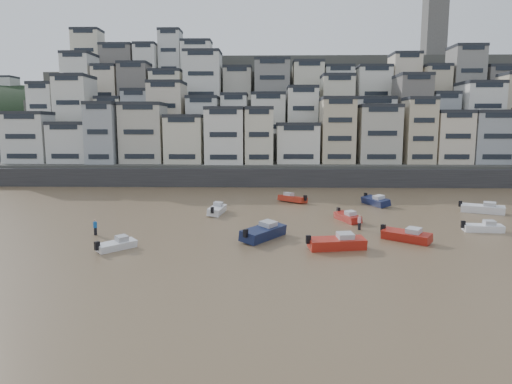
{
  "coord_description": "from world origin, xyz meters",
  "views": [
    {
      "loc": [
        5.2,
        -23.51,
        11.82
      ],
      "look_at": [
        3.81,
        30.0,
        4.0
      ],
      "focal_mm": 32.0,
      "sensor_mm": 36.0,
      "label": 1
    }
  ],
  "objects_px": {
    "boat_c": "(263,230)",
    "boat_b": "(406,234)",
    "boat_a": "(337,241)",
    "person_blue": "(95,227)",
    "boat_d": "(483,226)",
    "boat_g": "(483,207)",
    "boat_e": "(347,216)",
    "boat_i": "(376,200)",
    "boat_j": "(117,244)",
    "boat_f": "(217,208)",
    "boat_h": "(292,198)",
    "person_pink": "(359,222)"
  },
  "relations": [
    {
      "from": "boat_i",
      "to": "boat_c",
      "type": "bearing_deg",
      "value": -58.56
    },
    {
      "from": "boat_a",
      "to": "boat_d",
      "type": "relative_size",
      "value": 1.29
    },
    {
      "from": "boat_j",
      "to": "boat_f",
      "type": "bearing_deg",
      "value": 19.12
    },
    {
      "from": "boat_a",
      "to": "person_blue",
      "type": "xyz_separation_m",
      "value": [
        -25.42,
        5.09,
        0.05
      ]
    },
    {
      "from": "boat_h",
      "to": "person_pink",
      "type": "distance_m",
      "value": 20.05
    },
    {
      "from": "boat_h",
      "to": "boat_c",
      "type": "bearing_deg",
      "value": 121.54
    },
    {
      "from": "boat_a",
      "to": "boat_c",
      "type": "xyz_separation_m",
      "value": [
        -7.12,
        3.93,
        0.09
      ]
    },
    {
      "from": "boat_g",
      "to": "boat_e",
      "type": "bearing_deg",
      "value": -137.92
    },
    {
      "from": "boat_g",
      "to": "boat_j",
      "type": "relative_size",
      "value": 1.42
    },
    {
      "from": "boat_e",
      "to": "boat_i",
      "type": "distance_m",
      "value": 13.13
    },
    {
      "from": "boat_j",
      "to": "boat_g",
      "type": "bearing_deg",
      "value": -23.83
    },
    {
      "from": "boat_e",
      "to": "boat_h",
      "type": "xyz_separation_m",
      "value": [
        -6.1,
        14.19,
        0.02
      ]
    },
    {
      "from": "boat_c",
      "to": "person_pink",
      "type": "distance_m",
      "value": 11.8
    },
    {
      "from": "boat_j",
      "to": "boat_h",
      "type": "bearing_deg",
      "value": 8.66
    },
    {
      "from": "boat_b",
      "to": "boat_d",
      "type": "relative_size",
      "value": 1.17
    },
    {
      "from": "boat_j",
      "to": "person_blue",
      "type": "bearing_deg",
      "value": 78.02
    },
    {
      "from": "boat_a",
      "to": "boat_b",
      "type": "xyz_separation_m",
      "value": [
        7.62,
        3.3,
        -0.08
      ]
    },
    {
      "from": "boat_j",
      "to": "person_pink",
      "type": "height_order",
      "value": "person_pink"
    },
    {
      "from": "boat_f",
      "to": "boat_g",
      "type": "distance_m",
      "value": 36.23
    },
    {
      "from": "boat_b",
      "to": "boat_d",
      "type": "bearing_deg",
      "value": 63.57
    },
    {
      "from": "boat_h",
      "to": "person_pink",
      "type": "xyz_separation_m",
      "value": [
        6.64,
        -18.91,
        0.15
      ]
    },
    {
      "from": "boat_j",
      "to": "boat_c",
      "type": "bearing_deg",
      "value": -29.82
    },
    {
      "from": "boat_b",
      "to": "boat_f",
      "type": "xyz_separation_m",
      "value": [
        -21.14,
        14.22,
        0.0
      ]
    },
    {
      "from": "boat_e",
      "to": "boat_h",
      "type": "height_order",
      "value": "boat_h"
    },
    {
      "from": "boat_g",
      "to": "boat_j",
      "type": "distance_m",
      "value": 48.11
    },
    {
      "from": "boat_e",
      "to": "boat_f",
      "type": "distance_m",
      "value": 17.36
    },
    {
      "from": "boat_c",
      "to": "boat_i",
      "type": "xyz_separation_m",
      "value": [
        16.55,
        20.79,
        -0.11
      ]
    },
    {
      "from": "boat_b",
      "to": "boat_c",
      "type": "relative_size",
      "value": 0.81
    },
    {
      "from": "boat_e",
      "to": "boat_i",
      "type": "bearing_deg",
      "value": 132.93
    },
    {
      "from": "boat_c",
      "to": "boat_b",
      "type": "bearing_deg",
      "value": -58.63
    },
    {
      "from": "boat_a",
      "to": "boat_j",
      "type": "height_order",
      "value": "boat_a"
    },
    {
      "from": "boat_a",
      "to": "person_pink",
      "type": "bearing_deg",
      "value": 55.48
    },
    {
      "from": "boat_b",
      "to": "boat_h",
      "type": "bearing_deg",
      "value": 152.68
    },
    {
      "from": "person_pink",
      "to": "boat_b",
      "type": "bearing_deg",
      "value": -53.18
    },
    {
      "from": "boat_c",
      "to": "boat_d",
      "type": "bearing_deg",
      "value": -47.27
    },
    {
      "from": "boat_c",
      "to": "person_blue",
      "type": "relative_size",
      "value": 3.83
    },
    {
      "from": "boat_b",
      "to": "boat_g",
      "type": "xyz_separation_m",
      "value": [
        15.05,
        15.8,
        0.07
      ]
    },
    {
      "from": "boat_h",
      "to": "boat_b",
      "type": "bearing_deg",
      "value": 155.45
    },
    {
      "from": "boat_f",
      "to": "boat_c",
      "type": "bearing_deg",
      "value": -147.47
    },
    {
      "from": "boat_e",
      "to": "boat_i",
      "type": "height_order",
      "value": "boat_i"
    },
    {
      "from": "boat_j",
      "to": "boat_a",
      "type": "bearing_deg",
      "value": -46.19
    },
    {
      "from": "boat_a",
      "to": "boat_j",
      "type": "relative_size",
      "value": 1.43
    },
    {
      "from": "person_blue",
      "to": "person_pink",
      "type": "bearing_deg",
      "value": 6.45
    },
    {
      "from": "boat_d",
      "to": "boat_i",
      "type": "distance_m",
      "value": 18.75
    },
    {
      "from": "boat_h",
      "to": "boat_j",
      "type": "bearing_deg",
      "value": 98.76
    },
    {
      "from": "boat_e",
      "to": "person_blue",
      "type": "bearing_deg",
      "value": -93.46
    },
    {
      "from": "boat_d",
      "to": "boat_g",
      "type": "bearing_deg",
      "value": 69.75
    },
    {
      "from": "boat_c",
      "to": "boat_f",
      "type": "xyz_separation_m",
      "value": [
        -6.41,
        13.59,
        -0.17
      ]
    },
    {
      "from": "boat_b",
      "to": "boat_i",
      "type": "bearing_deg",
      "value": 124.32
    },
    {
      "from": "boat_f",
      "to": "boat_h",
      "type": "relative_size",
      "value": 1.04
    }
  ]
}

